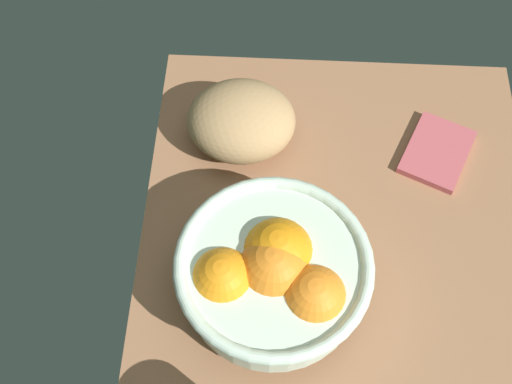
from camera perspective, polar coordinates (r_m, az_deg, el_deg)
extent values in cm
cube|color=#966646|center=(86.24, 7.38, -5.72)|extent=(65.40, 53.05, 3.00)
cylinder|color=silver|center=(81.03, 1.47, -8.56)|extent=(8.56, 8.56, 2.34)
cylinder|color=silver|center=(77.00, 1.55, -7.43)|extent=(21.91, 21.91, 6.31)
torus|color=silver|center=(74.08, 1.60, -6.52)|extent=(23.51, 23.51, 1.60)
sphere|color=orange|center=(75.08, -2.98, -7.83)|extent=(7.59, 7.59, 7.59)
sphere|color=orange|center=(76.12, 1.97, -5.51)|extent=(8.61, 8.61, 8.61)
sphere|color=orange|center=(74.47, 5.25, -9.43)|extent=(7.69, 7.69, 7.69)
sphere|color=orange|center=(75.34, 1.58, -6.92)|extent=(8.46, 8.46, 8.46)
sphere|color=orange|center=(75.43, 1.58, -6.95)|extent=(7.88, 7.88, 7.88)
ellipsoid|color=tan|center=(89.19, -1.33, 6.41)|extent=(13.79, 15.63, 9.02)
cube|color=#B85056|center=(94.62, 15.95, 3.49)|extent=(13.54, 12.07, 1.09)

